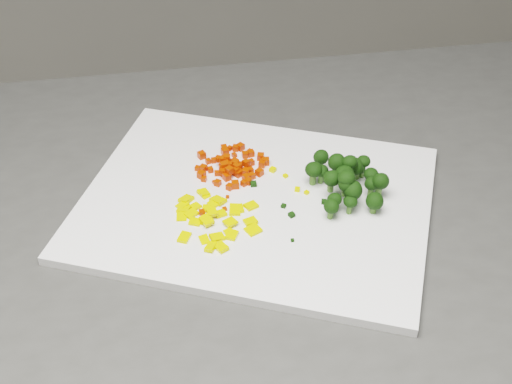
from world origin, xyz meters
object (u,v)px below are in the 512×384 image
object	(u,v)px
pepper_pile	(220,213)
broccoli_pile	(341,178)
carrot_pile	(231,161)
cutting_board	(256,202)

from	to	relation	value
pepper_pile	broccoli_pile	bearing A→B (deg)	0.73
carrot_pile	broccoli_pile	xyz separation A→B (m)	(0.11, -0.09, 0.01)
cutting_board	pepper_pile	xyz separation A→B (m)	(-0.05, -0.02, 0.01)
cutting_board	carrot_pile	world-z (taller)	carrot_pile
carrot_pile	pepper_pile	bearing A→B (deg)	-112.40
pepper_pile	broccoli_pile	xyz separation A→B (m)	(0.15, 0.00, 0.02)
pepper_pile	broccoli_pile	distance (m)	0.15
pepper_pile	broccoli_pile	size ratio (longest dim) A/B	0.97
carrot_pile	pepper_pile	world-z (taller)	carrot_pile
cutting_board	pepper_pile	bearing A→B (deg)	-155.53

